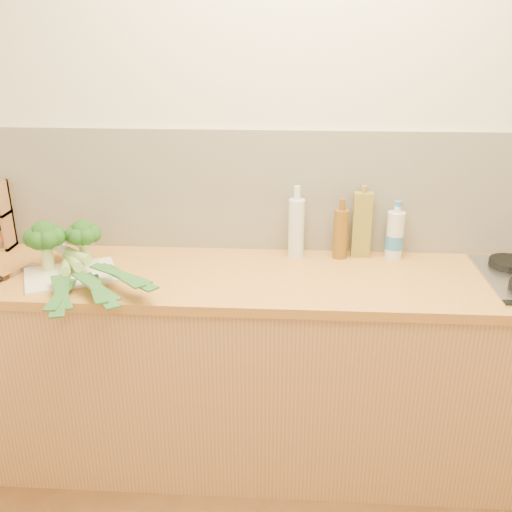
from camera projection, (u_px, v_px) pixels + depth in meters
The scene contains 12 objects.
room_shell at pixel (303, 192), 2.50m from camera, with size 3.50×3.50×3.50m.
counter at pixel (299, 369), 2.50m from camera, with size 3.20×0.62×0.90m.
chopping_board at pixel (71, 275), 2.32m from camera, with size 0.35×0.26×0.01m, color white.
broccoli_left at pixel (45, 237), 2.30m from camera, with size 0.16×0.17×0.21m.
broccoli_right at pixel (83, 234), 2.36m from camera, with size 0.15×0.15×0.20m.
leek_front at pixel (65, 273), 2.26m from camera, with size 0.23×0.62×0.04m.
leek_mid at pixel (78, 266), 2.28m from camera, with size 0.45×0.61×0.04m.
leek_back at pixel (88, 261), 2.29m from camera, with size 0.56×0.46×0.04m.
oil_tin at pixel (362, 224), 2.47m from camera, with size 0.08×0.05×0.32m.
glass_bottle at pixel (296, 227), 2.48m from camera, with size 0.07×0.07×0.32m.
amber_bottle at pixel (341, 233), 2.47m from camera, with size 0.06×0.06×0.27m.
water_bottle at pixel (395, 236), 2.48m from camera, with size 0.08×0.08×0.24m.
Camera 1 is at (-0.06, -0.94, 1.84)m, focal length 40.00 mm.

